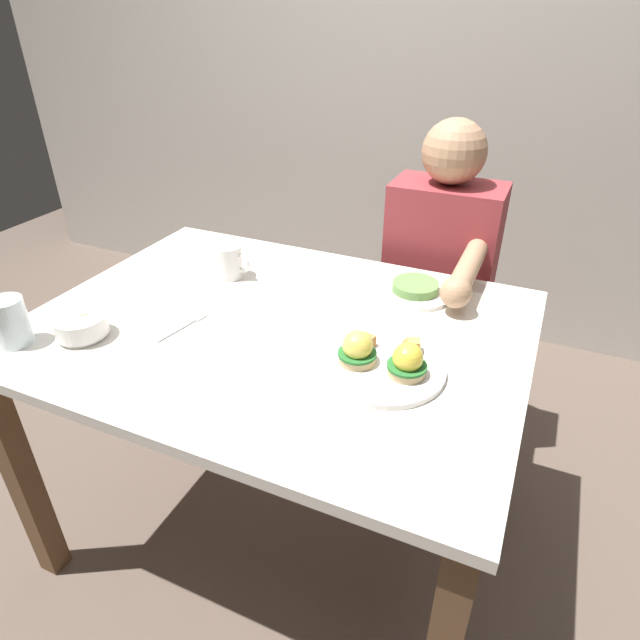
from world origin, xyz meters
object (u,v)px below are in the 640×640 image
Objects in this scene: diner_person at (438,278)px; dining_table at (277,359)px; eggs_benedict_plate at (382,361)px; side_plate at (415,290)px; water_glass_near at (11,324)px; fork at (185,325)px; fruit_bowl at (81,326)px; coffee_mug at (229,260)px.

dining_table is at bearing -114.37° from diner_person.
side_plate is at bearing 94.44° from eggs_benedict_plate.
fork is at bearing 35.29° from water_glass_near.
fruit_bowl is 1.08× the size of coffee_mug.
diner_person is at bearing 56.26° from fork.
dining_table is at bearing -36.59° from coffee_mug.
water_glass_near is (-0.81, -0.24, 0.03)m from eggs_benedict_plate.
diner_person reaches higher than fork.
coffee_mug is 0.98× the size of water_glass_near.
diner_person is at bearing 51.87° from fruit_bowl.
fruit_bowl reaches higher than dining_table.
diner_person reaches higher than side_plate.
coffee_mug is 0.10× the size of diner_person.
coffee_mug reaches higher than fruit_bowl.
fork is (0.05, -0.28, -0.05)m from coffee_mug.
diner_person is at bearing 49.77° from water_glass_near.
diner_person is at bearing 92.44° from eggs_benedict_plate.
diner_person is (-0.00, 0.31, -0.10)m from side_plate.
dining_table is at bearing -133.32° from side_plate.
side_plate is (0.27, 0.29, 0.12)m from dining_table.
fork is at bearing -80.84° from coffee_mug.
coffee_mug is at bearing -167.97° from side_plate.
dining_table is 0.41m from side_plate.
side_plate is (0.78, 0.61, -0.04)m from water_glass_near.
side_plate is (0.51, 0.11, -0.04)m from coffee_mug.
fruit_bowl is (-0.69, -0.16, 0.01)m from eggs_benedict_plate.
fork is at bearing -177.44° from eggs_benedict_plate.
coffee_mug is at bearing 143.41° from dining_table.
water_glass_near is at bearing -144.71° from fork.
diner_person is (0.27, 0.60, 0.02)m from dining_table.
eggs_benedict_plate is 0.24× the size of diner_person.
dining_table is 4.44× the size of eggs_benedict_plate.
fruit_bowl is 0.24m from fork.
water_glass_near reaches higher than side_plate.
fork is 1.37× the size of water_glass_near.
dining_table is at bearing 32.30° from water_glass_near.
fruit_bowl is at bearing -148.39° from dining_table.
eggs_benedict_plate is at bearing -85.56° from side_plate.
fork is 0.38m from water_glass_near.
side_plate is at bearing 12.03° from coffee_mug.
fruit_bowl is at bearing 34.42° from water_glass_near.
diner_person is (0.47, 0.70, -0.09)m from fork.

